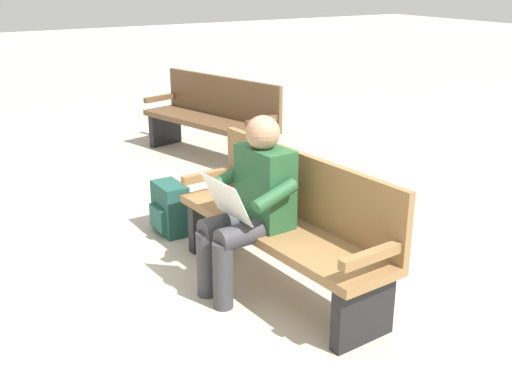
{
  "coord_description": "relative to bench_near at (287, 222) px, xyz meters",
  "views": [
    {
      "loc": [
        -3.1,
        2.08,
        2.03
      ],
      "look_at": [
        0.04,
        0.15,
        0.7
      ],
      "focal_mm": 43.33,
      "sensor_mm": 36.0,
      "label": 1
    }
  ],
  "objects": [
    {
      "name": "person_seated",
      "position": [
        0.07,
        0.24,
        0.17
      ],
      "size": [
        0.59,
        0.59,
        1.18
      ],
      "rotation": [
        0.0,
        0.0,
        0.07
      ],
      "color": "#23512D",
      "rests_on": "ground"
    },
    {
      "name": "bench_far",
      "position": [
        3.0,
        -1.02,
        0.0
      ],
      "size": [
        1.86,
        0.92,
        0.9
      ],
      "rotation": [
        0.0,
        0.0,
        0.25
      ],
      "color": "brown",
      "rests_on": "ground"
    },
    {
      "name": "bench_near",
      "position": [
        0.0,
        0.0,
        0.0
      ],
      "size": [
        1.83,
        0.6,
        0.9
      ],
      "rotation": [
        0.0,
        0.0,
        0.07
      ],
      "color": "olive",
      "rests_on": "ground"
    },
    {
      "name": "ground_plane",
      "position": [
        -0.0,
        0.07,
        -0.46
      ],
      "size": [
        40.0,
        40.0,
        0.0
      ],
      "primitive_type": "plane",
      "color": "#B7AD99"
    },
    {
      "name": "backpack",
      "position": [
        1.23,
        0.31,
        -0.25
      ],
      "size": [
        0.34,
        0.24,
        0.42
      ],
      "rotation": [
        0.0,
        0.0,
        0.01
      ],
      "color": "#1E4C42",
      "rests_on": "ground"
    }
  ]
}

